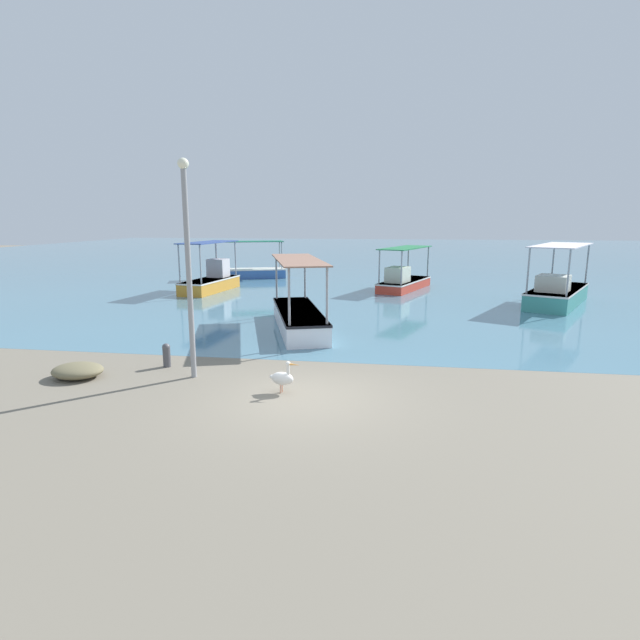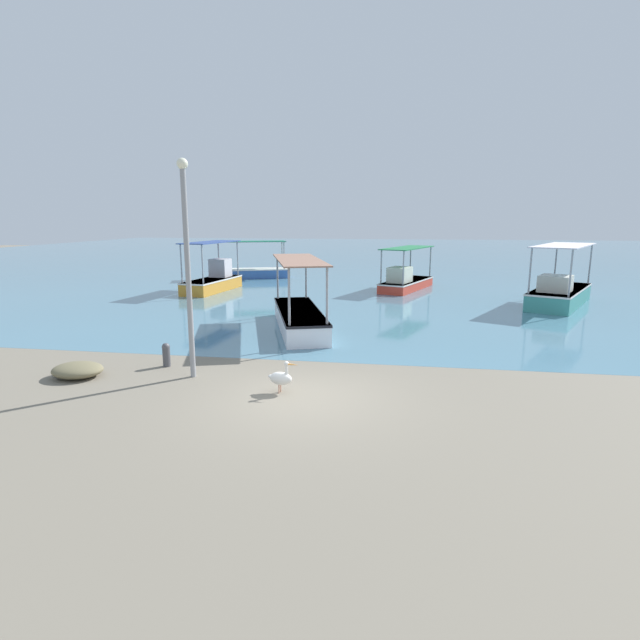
# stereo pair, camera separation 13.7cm
# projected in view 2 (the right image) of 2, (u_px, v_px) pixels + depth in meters

# --- Properties ---
(ground) EXTENTS (120.00, 120.00, 0.00)m
(ground) POSITION_uv_depth(u_px,v_px,m) (302.00, 398.00, 11.66)
(ground) COLOR slate
(harbor_water) EXTENTS (110.00, 90.00, 0.00)m
(harbor_water) POSITION_uv_depth(u_px,v_px,m) (381.00, 255.00, 58.11)
(harbor_water) COLOR teal
(harbor_water) RESTS_ON ground
(fishing_boat_near_left) EXTENTS (3.27, 6.23, 2.64)m
(fishing_boat_near_left) POSITION_uv_depth(u_px,v_px,m) (299.00, 315.00, 18.80)
(fishing_boat_near_left) COLOR white
(fishing_boat_near_left) RESTS_ON harbor_water
(fishing_boat_outer) EXTENTS (3.33, 5.51, 2.46)m
(fishing_boat_outer) POSITION_uv_depth(u_px,v_px,m) (405.00, 280.00, 29.19)
(fishing_boat_outer) COLOR red
(fishing_boat_outer) RESTS_ON harbor_water
(fishing_boat_near_right) EXTENTS (5.26, 3.15, 2.58)m
(fishing_boat_near_right) POSITION_uv_depth(u_px,v_px,m) (252.00, 271.00, 35.08)
(fishing_boat_near_right) COLOR #3763B0
(fishing_boat_near_right) RESTS_ON harbor_water
(fishing_boat_far_left) EXTENTS (4.43, 6.29, 2.89)m
(fishing_boat_far_left) POSITION_uv_depth(u_px,v_px,m) (559.00, 292.00, 23.93)
(fishing_boat_far_left) COLOR teal
(fishing_boat_far_left) RESTS_ON harbor_water
(fishing_boat_center) EXTENTS (2.16, 4.98, 2.82)m
(fishing_boat_center) POSITION_uv_depth(u_px,v_px,m) (213.00, 280.00, 28.80)
(fishing_boat_center) COLOR orange
(fishing_boat_center) RESTS_ON harbor_water
(pelican) EXTENTS (0.80, 0.38, 0.80)m
(pelican) POSITION_uv_depth(u_px,v_px,m) (281.00, 378.00, 11.92)
(pelican) COLOR #E0997A
(pelican) RESTS_ON ground
(lamp_post) EXTENTS (0.28, 0.28, 5.56)m
(lamp_post) POSITION_uv_depth(u_px,v_px,m) (187.00, 258.00, 12.59)
(lamp_post) COLOR gray
(lamp_post) RESTS_ON ground
(mooring_bollard) EXTENTS (0.22, 0.22, 0.68)m
(mooring_bollard) POSITION_uv_depth(u_px,v_px,m) (166.00, 354.00, 14.07)
(mooring_bollard) COLOR #47474C
(mooring_bollard) RESTS_ON ground
(net_pile) EXTENTS (1.33, 1.13, 0.38)m
(net_pile) POSITION_uv_depth(u_px,v_px,m) (78.00, 370.00, 13.14)
(net_pile) COLOR #6E6649
(net_pile) RESTS_ON ground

